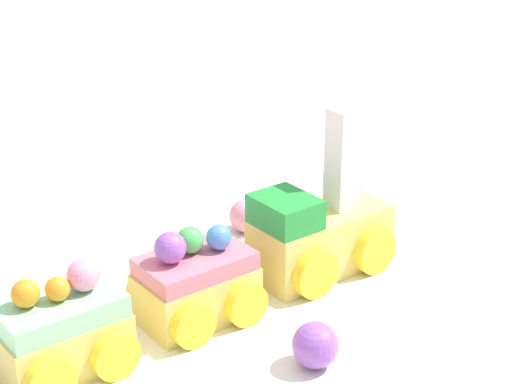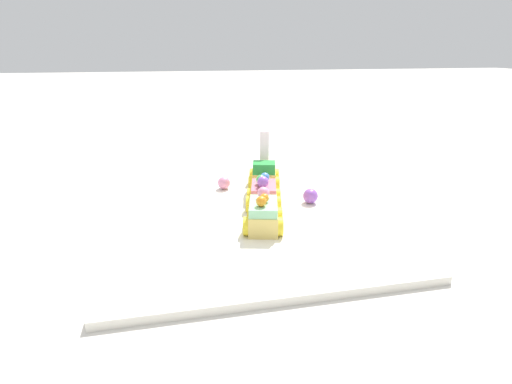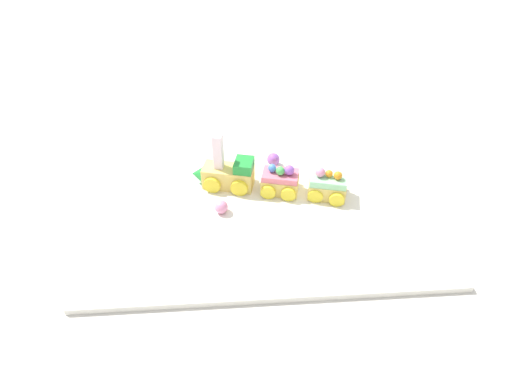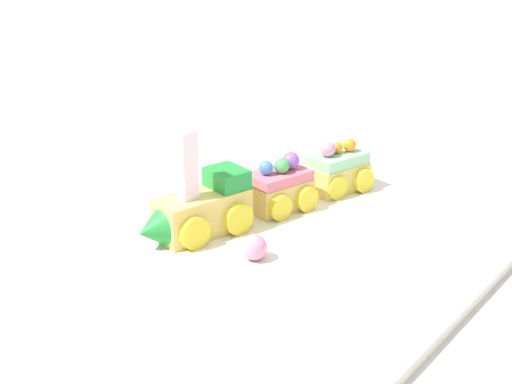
% 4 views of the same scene
% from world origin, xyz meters
% --- Properties ---
extents(ground_plane, '(10.00, 10.00, 0.00)m').
position_xyz_m(ground_plane, '(0.00, 0.00, 0.00)').
color(ground_plane, beige).
extents(display_board, '(0.64, 0.45, 0.01)m').
position_xyz_m(display_board, '(0.00, 0.00, 0.01)').
color(display_board, white).
rests_on(display_board, ground_plane).
extents(cake_train_locomotive, '(0.13, 0.08, 0.12)m').
position_xyz_m(cake_train_locomotive, '(0.07, -0.07, 0.04)').
color(cake_train_locomotive, '#EACC66').
rests_on(cake_train_locomotive, display_board).
extents(cake_car_strawberry, '(0.08, 0.08, 0.07)m').
position_xyz_m(cake_car_strawberry, '(-0.04, -0.04, 0.04)').
color(cake_car_strawberry, '#EACC66').
rests_on(cake_car_strawberry, display_board).
extents(cake_car_mint, '(0.08, 0.08, 0.07)m').
position_xyz_m(cake_car_mint, '(-0.13, -0.02, 0.04)').
color(cake_car_mint, '#EACC66').
rests_on(cake_car_mint, display_board).
extents(gumball_purple, '(0.03, 0.03, 0.03)m').
position_xyz_m(gumball_purple, '(-0.03, -0.13, 0.03)').
color(gumball_purple, '#9956C6').
rests_on(gumball_purple, display_board).
extents(gumball_pink, '(0.03, 0.03, 0.03)m').
position_xyz_m(gumball_pink, '(0.08, 0.02, 0.03)').
color(gumball_pink, pink).
rests_on(gumball_pink, display_board).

